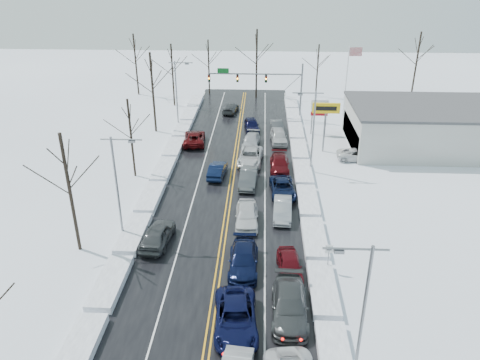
# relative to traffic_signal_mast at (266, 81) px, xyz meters

# --- Properties ---
(ground) EXTENTS (160.00, 160.00, 0.00)m
(ground) POSITION_rel_traffic_signal_mast_xyz_m (-3.45, -27.99, -5.48)
(ground) COLOR white
(ground) RESTS_ON ground
(road_surface) EXTENTS (14.00, 84.00, 0.01)m
(road_surface) POSITION_rel_traffic_signal_mast_xyz_m (-3.45, -25.99, -5.47)
(road_surface) COLOR black
(road_surface) RESTS_ON ground
(snow_bank_left) EXTENTS (1.88, 72.00, 0.60)m
(snow_bank_left) POSITION_rel_traffic_signal_mast_xyz_m (-11.05, -25.99, -5.48)
(snow_bank_left) COLOR white
(snow_bank_left) RESTS_ON ground
(snow_bank_right) EXTENTS (1.88, 72.00, 0.60)m
(snow_bank_right) POSITION_rel_traffic_signal_mast_xyz_m (4.15, -25.99, -5.48)
(snow_bank_right) COLOR white
(snow_bank_right) RESTS_ON ground
(traffic_signal_mast) EXTENTS (13.28, 0.39, 8.00)m
(traffic_signal_mast) POSITION_rel_traffic_signal_mast_xyz_m (0.00, 0.00, 0.00)
(traffic_signal_mast) COLOR slate
(traffic_signal_mast) RESTS_ON ground
(tires_plus_sign) EXTENTS (3.20, 0.34, 6.00)m
(tires_plus_sign) POSITION_rel_traffic_signal_mast_xyz_m (7.05, -12.00, -0.49)
(tires_plus_sign) COLOR slate
(tires_plus_sign) RESTS_ON ground
(used_vehicles_sign) EXTENTS (2.20, 0.22, 4.65)m
(used_vehicles_sign) POSITION_rel_traffic_signal_mast_xyz_m (7.05, -5.99, -2.16)
(used_vehicles_sign) COLOR slate
(used_vehicles_sign) RESTS_ON ground
(speed_limit_sign) EXTENTS (0.55, 0.09, 2.35)m
(speed_limit_sign) POSITION_rel_traffic_signal_mast_xyz_m (4.75, -35.99, -3.84)
(speed_limit_sign) COLOR slate
(speed_limit_sign) RESTS_ON ground
(flagpole) EXTENTS (1.87, 1.20, 10.00)m
(flagpole) POSITION_rel_traffic_signal_mast_xyz_m (11.72, 2.01, 0.45)
(flagpole) COLOR silver
(flagpole) RESTS_ON ground
(dealership_building) EXTENTS (20.40, 12.40, 5.30)m
(dealership_building) POSITION_rel_traffic_signal_mast_xyz_m (20.53, -9.99, -2.82)
(dealership_building) COLOR #B9B9B4
(dealership_building) RESTS_ON ground
(streetlight_se) EXTENTS (3.20, 0.25, 9.00)m
(streetlight_se) POSITION_rel_traffic_signal_mast_xyz_m (4.85, -45.99, -0.17)
(streetlight_se) COLOR slate
(streetlight_se) RESTS_ON ground
(streetlight_ne) EXTENTS (3.20, 0.25, 9.00)m
(streetlight_ne) POSITION_rel_traffic_signal_mast_xyz_m (4.85, -17.99, -0.17)
(streetlight_ne) COLOR slate
(streetlight_ne) RESTS_ON ground
(streetlight_sw) EXTENTS (3.20, 0.25, 9.00)m
(streetlight_sw) POSITION_rel_traffic_signal_mast_xyz_m (-11.74, -31.99, -0.17)
(streetlight_sw) COLOR slate
(streetlight_sw) RESTS_ON ground
(streetlight_nw) EXTENTS (3.20, 0.25, 9.00)m
(streetlight_nw) POSITION_rel_traffic_signal_mast_xyz_m (-11.74, -3.99, -0.17)
(streetlight_nw) COLOR slate
(streetlight_nw) RESTS_ON ground
(tree_left_b) EXTENTS (4.00, 4.00, 10.00)m
(tree_left_b) POSITION_rel_traffic_signal_mast_xyz_m (-14.95, -33.99, 1.51)
(tree_left_b) COLOR #2D231C
(tree_left_b) RESTS_ON ground
(tree_left_c) EXTENTS (3.40, 3.40, 8.50)m
(tree_left_c) POSITION_rel_traffic_signal_mast_xyz_m (-13.95, -19.99, 0.46)
(tree_left_c) COLOR #2D231C
(tree_left_c) RESTS_ON ground
(tree_left_d) EXTENTS (4.20, 4.20, 10.50)m
(tree_left_d) POSITION_rel_traffic_signal_mast_xyz_m (-14.65, -5.99, 1.86)
(tree_left_d) COLOR #2D231C
(tree_left_d) RESTS_ON ground
(tree_left_e) EXTENTS (3.80, 3.80, 9.50)m
(tree_left_e) POSITION_rel_traffic_signal_mast_xyz_m (-14.25, 6.01, 1.16)
(tree_left_e) COLOR #2D231C
(tree_left_e) RESTS_ON ground
(tree_far_a) EXTENTS (4.00, 4.00, 10.00)m
(tree_far_a) POSITION_rel_traffic_signal_mast_xyz_m (-21.45, 12.01, 1.51)
(tree_far_a) COLOR #2D231C
(tree_far_a) RESTS_ON ground
(tree_far_b) EXTENTS (3.60, 3.60, 9.00)m
(tree_far_b) POSITION_rel_traffic_signal_mast_xyz_m (-9.45, 13.01, 0.81)
(tree_far_b) COLOR #2D231C
(tree_far_b) RESTS_ON ground
(tree_far_c) EXTENTS (4.40, 4.40, 11.00)m
(tree_far_c) POSITION_rel_traffic_signal_mast_xyz_m (-1.45, 11.01, 2.21)
(tree_far_c) COLOR #2D231C
(tree_far_c) RESTS_ON ground
(tree_far_d) EXTENTS (3.40, 3.40, 8.50)m
(tree_far_d) POSITION_rel_traffic_signal_mast_xyz_m (8.55, 12.51, 0.46)
(tree_far_d) COLOR #2D231C
(tree_far_d) RESTS_ON ground
(tree_far_e) EXTENTS (4.20, 4.20, 10.50)m
(tree_far_e) POSITION_rel_traffic_signal_mast_xyz_m (24.55, 13.01, 1.86)
(tree_far_e) COLOR #2D231C
(tree_far_e) RESTS_ON ground
(queued_car_2) EXTENTS (3.14, 6.06, 1.63)m
(queued_car_2) POSITION_rel_traffic_signal_mast_xyz_m (-1.80, -42.25, -5.48)
(queued_car_2) COLOR #0B0F33
(queued_car_2) RESTS_ON ground
(queued_car_3) EXTENTS (2.21, 5.40, 1.56)m
(queued_car_3) POSITION_rel_traffic_signal_mast_xyz_m (-1.57, -35.94, -5.48)
(queued_car_3) COLOR black
(queued_car_3) RESTS_ON ground
(queued_car_4) EXTENTS (2.15, 5.03, 1.69)m
(queued_car_4) POSITION_rel_traffic_signal_mast_xyz_m (-1.57, -29.32, -5.48)
(queued_car_4) COLOR silver
(queued_car_4) RESTS_ON ground
(queued_car_5) EXTENTS (1.97, 4.97, 1.61)m
(queued_car_5) POSITION_rel_traffic_signal_mast_xyz_m (-1.67, -21.65, -5.48)
(queued_car_5) COLOR #434648
(queued_car_5) RESTS_ON ground
(queued_car_6) EXTENTS (3.05, 5.87, 1.58)m
(queued_car_6) POSITION_rel_traffic_signal_mast_xyz_m (-1.64, -16.03, -5.48)
(queued_car_6) COLOR silver
(queued_car_6) RESTS_ON ground
(queued_car_7) EXTENTS (2.40, 4.94, 1.38)m
(queued_car_7) POSITION_rel_traffic_signal_mast_xyz_m (-1.67, -10.63, -5.48)
(queued_car_7) COLOR #ADAFB5
(queued_car_7) RESTS_ON ground
(queued_car_8) EXTENTS (2.42, 4.78, 1.56)m
(queued_car_8) POSITION_rel_traffic_signal_mast_xyz_m (-1.75, -5.07, -5.48)
(queued_car_8) COLOR black
(queued_car_8) RESTS_ON ground
(queued_car_11) EXTENTS (2.49, 5.90, 1.70)m
(queued_car_11) POSITION_rel_traffic_signal_mast_xyz_m (1.66, -40.93, -5.48)
(queued_car_11) COLOR #393C3E
(queued_car_11) RESTS_ON ground
(queued_car_12) EXTENTS (2.06, 4.38, 1.45)m
(queued_car_12) POSITION_rel_traffic_signal_mast_xyz_m (1.88, -36.34, -5.48)
(queued_car_12) COLOR #4E0A10
(queued_car_12) RESTS_ON ground
(queued_car_13) EXTENTS (1.82, 4.67, 1.52)m
(queued_car_13) POSITION_rel_traffic_signal_mast_xyz_m (1.64, -27.98, -5.48)
(queued_car_13) COLOR #96989D
(queued_car_13) RESTS_ON ground
(queued_car_14) EXTENTS (2.70, 5.24, 1.41)m
(queued_car_14) POSITION_rel_traffic_signal_mast_xyz_m (1.80, -23.56, -5.48)
(queued_car_14) COLOR black
(queued_car_14) RESTS_ON ground
(queued_car_15) EXTENTS (2.10, 5.13, 1.49)m
(queued_car_15) POSITION_rel_traffic_signal_mast_xyz_m (1.64, -17.76, -5.48)
(queued_car_15) COLOR #46090D
(queued_car_15) RESTS_ON ground
(queued_car_16) EXTENTS (2.33, 5.03, 1.67)m
(queued_car_16) POSITION_rel_traffic_signal_mast_xyz_m (1.76, -9.37, -5.48)
(queued_car_16) COLOR #B9B9BB
(queued_car_16) RESTS_ON ground
(queued_car_17) EXTENTS (1.95, 4.41, 1.41)m
(queued_car_17) POSITION_rel_traffic_signal_mast_xyz_m (1.65, -5.36, -5.48)
(queued_car_17) COLOR #444649
(queued_car_17) RESTS_ON ground
(oncoming_car_0) EXTENTS (1.94, 4.58, 1.47)m
(oncoming_car_0) POSITION_rel_traffic_signal_mast_xyz_m (-5.06, -19.67, -5.48)
(oncoming_car_0) COLOR black
(oncoming_car_0) RESTS_ON ground
(oncoming_car_1) EXTENTS (3.02, 5.73, 1.54)m
(oncoming_car_1) POSITION_rel_traffic_signal_mast_xyz_m (-8.84, -10.23, -5.48)
(oncoming_car_1) COLOR #4D0A0C
(oncoming_car_1) RESTS_ON ground
(oncoming_car_2) EXTENTS (2.52, 4.96, 1.38)m
(oncoming_car_2) POSITION_rel_traffic_signal_mast_xyz_m (-5.16, 2.83, -5.48)
(oncoming_car_2) COLOR #3D3F41
(oncoming_car_2) RESTS_ON ground
(oncoming_car_3) EXTENTS (2.47, 5.21, 1.72)m
(oncoming_car_3) POSITION_rel_traffic_signal_mast_xyz_m (-8.76, -32.86, -5.48)
(oncoming_car_3) COLOR #3B3E40
(oncoming_car_3) RESTS_ON ground
(parked_car_0) EXTENTS (4.80, 2.28, 1.32)m
(parked_car_0) POSITION_rel_traffic_signal_mast_xyz_m (10.75, -14.53, -5.48)
(parked_car_0) COLOR white
(parked_car_0) RESTS_ON ground
(parked_car_1) EXTENTS (2.55, 5.39, 1.52)m
(parked_car_1) POSITION_rel_traffic_signal_mast_xyz_m (13.44, -11.96, -5.48)
(parked_car_1) COLOR #444649
(parked_car_1) RESTS_ON ground
(parked_car_2) EXTENTS (1.69, 4.09, 1.39)m
(parked_car_2) POSITION_rel_traffic_signal_mast_xyz_m (11.56, -6.72, -5.48)
(parked_car_2) COLOR #51100A
(parked_car_2) RESTS_ON ground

